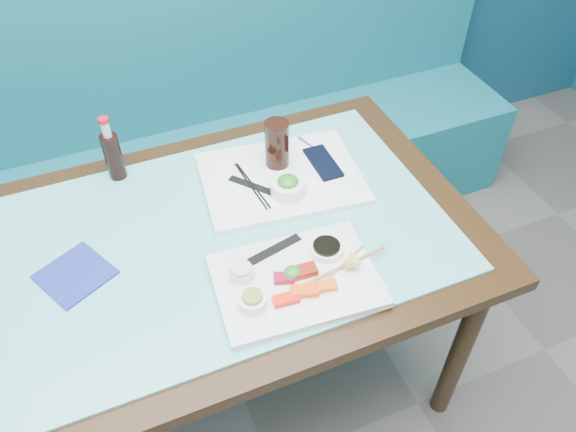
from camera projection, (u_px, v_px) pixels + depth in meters
name	position (u px, v px, depth m)	size (l,w,h in m)	color
booth_bench	(164.00, 161.00, 2.31)	(3.00, 0.56, 1.17)	#115F6C
dining_table	(220.00, 258.00, 1.56)	(1.40, 0.90, 0.75)	black
glass_top	(218.00, 236.00, 1.50)	(1.22, 0.76, 0.01)	#5FBCBF
sashimi_plate	(296.00, 280.00, 1.37)	(0.39, 0.28, 0.02)	white
salmon_left	(286.00, 299.00, 1.31)	(0.06, 0.03, 0.02)	#FE1F0A
salmon_mid	(305.00, 291.00, 1.33)	(0.07, 0.03, 0.02)	#FC4F0A
salmon_right	(324.00, 286.00, 1.34)	(0.06, 0.03, 0.01)	#FF5B0A
tuna_left	(284.00, 278.00, 1.36)	(0.05, 0.03, 0.02)	maroon
tuna_right	(305.00, 271.00, 1.37)	(0.06, 0.04, 0.02)	maroon
seaweed_garnish	(293.00, 272.00, 1.36)	(0.05, 0.04, 0.03)	#23791C
ramekin_wasabi	(253.00, 301.00, 1.30)	(0.07, 0.07, 0.03)	white
wasabi_fill	(252.00, 296.00, 1.29)	(0.05, 0.05, 0.01)	olive
ramekin_ginger	(242.00, 273.00, 1.36)	(0.06, 0.06, 0.02)	silver
ginger_fill	(241.00, 269.00, 1.35)	(0.05, 0.05, 0.01)	beige
soy_dish	(326.00, 249.00, 1.42)	(0.09, 0.09, 0.02)	white
soy_fill	(327.00, 246.00, 1.41)	(0.07, 0.07, 0.01)	black
lemon_wedge	(356.00, 262.00, 1.37)	(0.05, 0.05, 0.04)	#DED269
chopstick_sleeve	(275.00, 249.00, 1.43)	(0.15, 0.02, 0.00)	black
wooden_chopstick_a	(339.00, 268.00, 1.38)	(0.01, 0.01, 0.20)	tan
wooden_chopstick_b	(343.00, 266.00, 1.39)	(0.01, 0.01, 0.26)	#9A6D48
serving_tray	(281.00, 178.00, 1.65)	(0.46, 0.34, 0.02)	white
paper_placemat	(281.00, 175.00, 1.64)	(0.35, 0.25, 0.00)	white
seaweed_bowl	(288.00, 187.00, 1.57)	(0.10, 0.10, 0.04)	white
seaweed_salad	(288.00, 181.00, 1.56)	(0.06, 0.06, 0.03)	#2F761B
cola_glass	(277.00, 144.00, 1.63)	(0.07, 0.07, 0.15)	black
navy_pouch	(323.00, 163.00, 1.67)	(0.07, 0.15, 0.01)	black
fork	(307.00, 144.00, 1.74)	(0.01, 0.01, 0.08)	white
black_chopstick_a	(251.00, 186.00, 1.60)	(0.01, 0.01, 0.22)	black
black_chopstick_b	(253.00, 185.00, 1.61)	(0.01, 0.01, 0.22)	black
tray_sleeve	(252.00, 186.00, 1.61)	(0.02, 0.15, 0.00)	black
cola_bottle_body	(114.00, 157.00, 1.61)	(0.05, 0.05, 0.15)	black
cola_bottle_neck	(106.00, 129.00, 1.55)	(0.02, 0.02, 0.05)	silver
cola_bottle_cap	(103.00, 120.00, 1.53)	(0.03, 0.03, 0.01)	red
blue_napkin	(75.00, 274.00, 1.40)	(0.16, 0.16, 0.01)	navy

